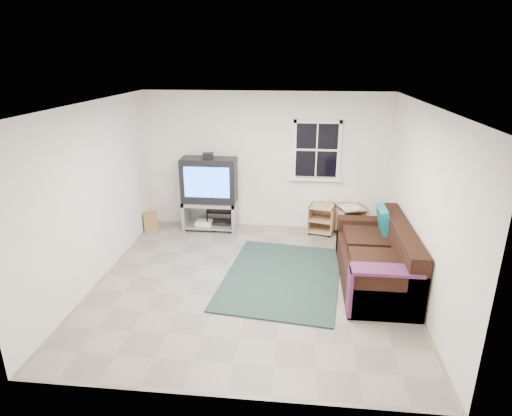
# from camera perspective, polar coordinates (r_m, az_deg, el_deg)

# --- Properties ---
(room) EXTENTS (4.60, 4.62, 4.60)m
(room) POSITION_cam_1_polar(r_m,az_deg,el_deg) (8.06, 8.06, 7.16)
(room) COLOR gray
(room) RESTS_ON ground
(tv_unit) EXTENTS (1.03, 0.51, 1.51)m
(tv_unit) POSITION_cam_1_polar(r_m,az_deg,el_deg) (8.16, -6.22, 2.67)
(tv_unit) COLOR gray
(tv_unit) RESTS_ON ground
(av_rack) EXTENTS (0.51, 0.37, 1.02)m
(av_rack) POSITION_cam_1_polar(r_m,az_deg,el_deg) (8.31, -4.73, 0.25)
(av_rack) COLOR black
(av_rack) RESTS_ON ground
(side_table_left) EXTENTS (0.56, 0.56, 0.54)m
(side_table_left) POSITION_cam_1_polar(r_m,az_deg,el_deg) (8.23, 8.84, -1.25)
(side_table_left) COLOR tan
(side_table_left) RESTS_ON ground
(side_table_right) EXTENTS (0.63, 0.63, 0.57)m
(side_table_right) POSITION_cam_1_polar(r_m,az_deg,el_deg) (8.23, 12.29, -1.25)
(side_table_right) COLOR tan
(side_table_right) RESTS_ON ground
(sofa) EXTENTS (0.95, 2.14, 0.98)m
(sofa) POSITION_cam_1_polar(r_m,az_deg,el_deg) (6.59, 15.91, -6.76)
(sofa) COLOR black
(sofa) RESTS_ON ground
(shag_rug) EXTENTS (1.95, 2.51, 0.03)m
(shag_rug) POSITION_cam_1_polar(r_m,az_deg,el_deg) (6.61, 3.47, -9.15)
(shag_rug) COLOR black
(shag_rug) RESTS_ON ground
(paper_bag) EXTENTS (0.30, 0.26, 0.37)m
(paper_bag) POSITION_cam_1_polar(r_m,az_deg,el_deg) (8.47, -13.89, -1.77)
(paper_bag) COLOR #9D7646
(paper_bag) RESTS_ON ground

